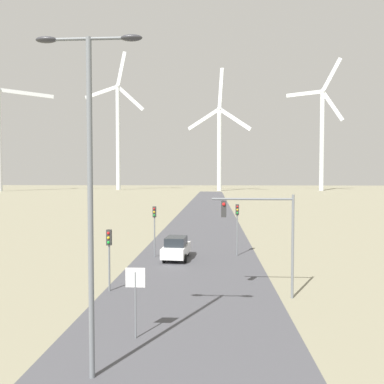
% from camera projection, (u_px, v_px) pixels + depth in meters
% --- Properties ---
extents(road_surface, '(10.00, 240.00, 0.01)m').
position_uv_depth(road_surface, '(204.00, 223.00, 53.56)').
color(road_surface, '#47474C').
rests_on(road_surface, ground).
extents(streetlamp, '(3.46, 0.32, 11.12)m').
position_uv_depth(streetlamp, '(90.00, 169.00, 12.07)').
color(streetlamp, slate).
rests_on(streetlamp, ground).
extents(stop_sign_near, '(0.81, 0.07, 2.92)m').
position_uv_depth(stop_sign_near, '(135.00, 289.00, 15.26)').
color(stop_sign_near, slate).
rests_on(stop_sign_near, ground).
extents(traffic_light_post_near_left, '(0.28, 0.33, 3.58)m').
position_uv_depth(traffic_light_post_near_left, '(109.00, 246.00, 21.61)').
color(traffic_light_post_near_left, slate).
rests_on(traffic_light_post_near_left, ground).
extents(traffic_light_post_near_right, '(0.28, 0.34, 4.34)m').
position_uv_depth(traffic_light_post_near_right, '(237.00, 218.00, 31.41)').
color(traffic_light_post_near_right, slate).
rests_on(traffic_light_post_near_right, ground).
extents(traffic_light_post_mid_left, '(0.28, 0.34, 4.20)m').
position_uv_depth(traffic_light_post_mid_left, '(154.00, 220.00, 30.91)').
color(traffic_light_post_mid_left, slate).
rests_on(traffic_light_post_mid_left, ground).
extents(traffic_light_mast_overhead, '(4.48, 0.34, 5.67)m').
position_uv_depth(traffic_light_mast_overhead, '(264.00, 224.00, 20.37)').
color(traffic_light_mast_overhead, slate).
rests_on(traffic_light_mast_overhead, ground).
extents(car_approaching, '(2.11, 4.22, 1.83)m').
position_uv_depth(car_approaching, '(176.00, 248.00, 30.16)').
color(car_approaching, white).
rests_on(car_approaching, ground).
extents(wind_turbine_left, '(31.66, 2.60, 72.00)m').
position_uv_depth(wind_turbine_left, '(118.00, 128.00, 196.05)').
color(wind_turbine_left, silver).
rests_on(wind_turbine_left, ground).
extents(wind_turbine_center, '(30.90, 16.51, 59.29)m').
position_uv_depth(wind_turbine_center, '(219.00, 139.00, 181.85)').
color(wind_turbine_center, silver).
rests_on(wind_turbine_center, ground).
extents(wind_turbine_right, '(26.46, 8.41, 64.62)m').
position_uv_depth(wind_turbine_right, '(322.00, 131.00, 184.57)').
color(wind_turbine_right, silver).
rests_on(wind_turbine_right, ground).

